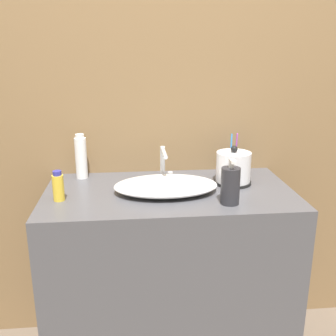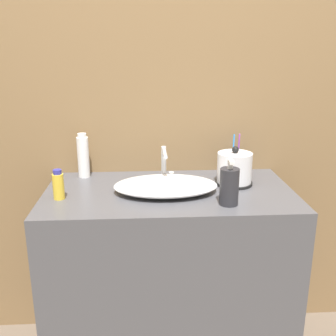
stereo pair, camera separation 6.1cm
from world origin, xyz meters
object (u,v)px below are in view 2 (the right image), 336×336
faucet (165,162)px  shampoo_bottle (83,156)px  lotion_bottle (229,186)px  mouthwash_bottle (58,185)px  electric_kettle (234,170)px  toothbrush_cup (235,164)px

faucet → shampoo_bottle: bearing=164.7°
lotion_bottle → mouthwash_bottle: 0.67m
electric_kettle → mouthwash_bottle: bearing=-169.8°
electric_kettle → toothbrush_cup: (0.04, 0.14, -0.01)m
faucet → electric_kettle: size_ratio=0.94×
electric_kettle → toothbrush_cup: toothbrush_cup is taller
faucet → shampoo_bottle: (-0.38, 0.10, 0.01)m
toothbrush_cup → mouthwash_bottle: bearing=-160.7°
lotion_bottle → toothbrush_cup: bearing=73.7°
toothbrush_cup → mouthwash_bottle: toothbrush_cup is taller
electric_kettle → shampoo_bottle: size_ratio=0.84×
electric_kettle → lotion_bottle: (-0.07, -0.23, 0.01)m
toothbrush_cup → mouthwash_bottle: size_ratio=1.64×
toothbrush_cup → electric_kettle: bearing=-104.4°
lotion_bottle → electric_kettle: bearing=72.6°
shampoo_bottle → faucet: bearing=-15.3°
faucet → mouthwash_bottle: 0.47m
lotion_bottle → shampoo_bottle: bearing=147.9°
lotion_bottle → shampoo_bottle: size_ratio=0.87×
faucet → mouthwash_bottle: bearing=-157.8°
electric_kettle → shampoo_bottle: (-0.68, 0.15, 0.03)m
toothbrush_cup → lotion_bottle: bearing=-106.3°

